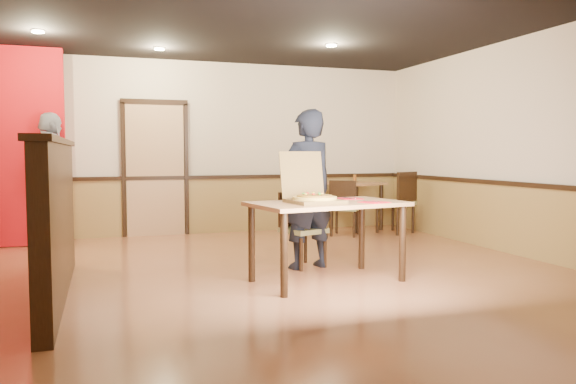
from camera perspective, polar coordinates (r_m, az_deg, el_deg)
name	(u,v)px	position (r m, az deg, el deg)	size (l,w,h in m)	color
floor	(263,277)	(6.04, -2.58, -8.62)	(7.00, 7.00, 0.00)	#B06B44
ceiling	(262,9)	(6.08, -2.67, 18.10)	(7.00, 7.00, 0.00)	black
wall_back	(205,148)	(9.31, -8.46, 4.45)	(7.00, 7.00, 0.00)	beige
wall_right	(534,146)	(7.62, 23.69, 4.27)	(7.00, 7.00, 0.00)	beige
wainscot_back	(206,206)	(9.32, -8.37, -1.39)	(7.00, 0.04, 0.90)	olive
chair_rail_back	(206,177)	(9.27, -8.38, 1.49)	(7.00, 0.06, 0.06)	black
wainscot_right	(529,222)	(7.65, 23.32, -2.85)	(0.04, 7.00, 0.90)	olive
chair_rail_right	(529,185)	(7.60, 23.31, 0.66)	(0.06, 7.00, 0.06)	black
back_door	(155,170)	(9.17, -13.33, 2.21)	(0.90, 0.06, 2.10)	tan
booth_partition	(57,217)	(5.52, -22.43, -2.37)	(0.20, 3.10, 1.44)	black
red_accent_panel	(4,147)	(8.77, -26.92, 4.10)	(1.60, 0.20, 2.78)	red
spot_a	(38,31)	(7.65, -24.06, 14.67)	(0.14, 0.14, 0.02)	#FFE8B2
spot_b	(159,49)	(8.34, -12.93, 13.98)	(0.14, 0.14, 0.02)	#FFE8B2
spot_c	(331,45)	(7.91, 4.43, 14.63)	(0.14, 0.14, 0.02)	#FFE8B2
main_table	(327,213)	(5.74, 4.02, -2.11)	(1.66, 1.12, 0.82)	#AD7749
diner_chair	(300,226)	(6.54, 1.22, -3.45)	(0.55, 0.55, 0.86)	olive
side_chair_left	(344,205)	(8.93, 5.74, -1.37)	(0.62, 0.62, 0.89)	olive
side_chair_right	(399,200)	(9.35, 11.22, -0.77)	(0.66, 0.66, 1.01)	olive
side_table	(356,193)	(9.67, 6.94, -0.09)	(0.97, 0.97, 0.82)	#AD7749
diner	(307,189)	(6.37, 1.94, 0.27)	(0.66, 0.43, 1.81)	black
passerby	(52,180)	(8.43, -22.89, 1.11)	(1.10, 0.46, 1.88)	#9999A1
pizza_box	(312,196)	(5.63, 2.48, -0.42)	(0.55, 0.63, 0.51)	brown
pizza	(315,198)	(5.58, 2.73, -0.61)	(0.44, 0.44, 0.03)	#DFBB51
napkin_near	(374,202)	(5.71, 8.75, -1.03)	(0.31, 0.31, 0.01)	red
napkin_far	(349,198)	(6.14, 6.26, -0.66)	(0.24, 0.24, 0.01)	red
condiment	(355,179)	(9.54, 6.80, 1.36)	(0.05, 0.05, 0.14)	brown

